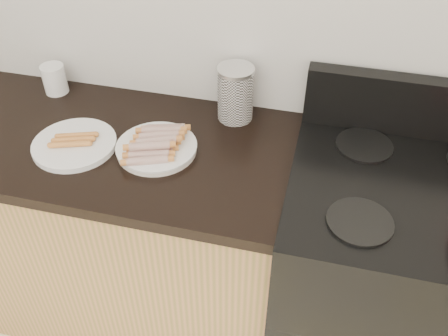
% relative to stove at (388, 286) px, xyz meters
% --- Properties ---
extents(cabinet_base, '(2.20, 0.59, 0.86)m').
position_rel_stove_xyz_m(cabinet_base, '(-1.48, 0.01, -0.03)').
color(cabinet_base, '#B67D4F').
rests_on(cabinet_base, floor).
extents(stove, '(0.76, 0.65, 0.91)m').
position_rel_stove_xyz_m(stove, '(0.00, 0.00, 0.00)').
color(stove, black).
rests_on(stove, floor).
extents(stove_panel, '(0.76, 0.06, 0.20)m').
position_rel_stove_xyz_m(stove_panel, '(0.00, 0.28, 0.55)').
color(stove_panel, black).
rests_on(stove_panel, stove).
extents(burner_near_left, '(0.18, 0.18, 0.01)m').
position_rel_stove_xyz_m(burner_near_left, '(-0.17, -0.17, 0.46)').
color(burner_near_left, black).
rests_on(burner_near_left, stove).
extents(burner_far_left, '(0.18, 0.18, 0.01)m').
position_rel_stove_xyz_m(burner_far_left, '(-0.17, 0.17, 0.46)').
color(burner_far_left, black).
rests_on(burner_far_left, stove).
extents(main_plate, '(0.33, 0.33, 0.02)m').
position_rel_stove_xyz_m(main_plate, '(-0.81, 0.00, 0.45)').
color(main_plate, white).
rests_on(main_plate, counter_slab).
extents(side_plate, '(0.32, 0.32, 0.02)m').
position_rel_stove_xyz_m(side_plate, '(-1.07, -0.04, 0.45)').
color(side_plate, silver).
rests_on(side_plate, counter_slab).
extents(hotdog_pile, '(0.13, 0.24, 0.05)m').
position_rel_stove_xyz_m(hotdog_pile, '(-0.81, 0.00, 0.48)').
color(hotdog_pile, maroon).
rests_on(hotdog_pile, main_plate).
extents(plain_sausages, '(0.12, 0.11, 0.02)m').
position_rel_stove_xyz_m(plain_sausages, '(-1.07, -0.04, 0.47)').
color(plain_sausages, tan).
rests_on(plain_sausages, side_plate).
extents(canister, '(0.12, 0.12, 0.19)m').
position_rel_stove_xyz_m(canister, '(-0.61, 0.24, 0.54)').
color(canister, silver).
rests_on(canister, counter_slab).
extents(mug, '(0.11, 0.11, 0.11)m').
position_rel_stove_xyz_m(mug, '(-1.29, 0.24, 0.50)').
color(mug, white).
rests_on(mug, counter_slab).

